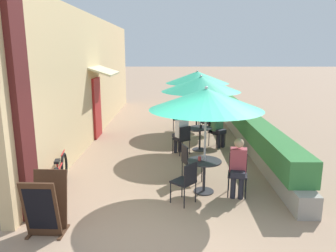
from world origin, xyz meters
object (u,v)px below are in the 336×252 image
at_px(patio_umbrella_near, 206,99).
at_px(cafe_chair_far_right, 178,118).
at_px(seated_patron_mid_right, 181,131).
at_px(bicycle_leaning, 61,174).
at_px(seated_patron_mid_left, 218,126).
at_px(cafe_chair_mid_right, 183,138).
at_px(coffee_cup_far, 197,112).
at_px(patio_table_near, 204,170).
at_px(cafe_chair_near_right, 189,160).
at_px(patio_umbrella_mid, 201,84).
at_px(patio_table_mid, 200,134).
at_px(seated_patron_near_left, 238,165).
at_px(cafe_chair_far_back, 209,121).
at_px(cafe_chair_near_back, 186,180).
at_px(cafe_chair_mid_left, 216,130).
at_px(coffee_cup_mid, 201,127).
at_px(cafe_chair_far_left, 203,114).
at_px(menu_board, 46,205).
at_px(patio_table_far, 197,118).
at_px(patio_umbrella_far, 197,77).
at_px(coffee_cup_near, 200,159).
at_px(cafe_chair_near_left, 238,171).

distance_m(patio_umbrella_near, cafe_chair_far_right, 5.81).
relative_size(seated_patron_mid_right, bicycle_leaning, 0.74).
distance_m(seated_patron_mid_left, cafe_chair_mid_right, 1.43).
bearing_deg(coffee_cup_far, patio_table_near, -92.67).
height_order(cafe_chair_near_right, cafe_chair_far_right, same).
distance_m(patio_table_near, cafe_chair_far_right, 5.60).
bearing_deg(patio_umbrella_mid, patio_table_mid, 0.00).
relative_size(seated_patron_near_left, cafe_chair_far_back, 1.44).
distance_m(cafe_chair_near_back, cafe_chair_mid_left, 4.29).
relative_size(patio_umbrella_near, coffee_cup_mid, 26.34).
bearing_deg(bicycle_leaning, cafe_chair_near_back, -22.99).
bearing_deg(cafe_chair_near_back, cafe_chair_far_left, 33.80).
height_order(seated_patron_mid_left, cafe_chair_far_left, seated_patron_mid_left).
relative_size(seated_patron_mid_left, menu_board, 1.22).
distance_m(seated_patron_near_left, patio_table_far, 5.85).
bearing_deg(coffee_cup_mid, cafe_chair_mid_left, 45.10).
height_order(patio_umbrella_mid, cafe_chair_far_back, patio_umbrella_mid).
height_order(seated_patron_near_left, patio_table_far, seated_patron_near_left).
bearing_deg(cafe_chair_far_left, menu_board, 8.23).
xyz_separation_m(patio_umbrella_near, patio_umbrella_far, (0.25, 5.65, 0.00)).
xyz_separation_m(cafe_chair_mid_right, cafe_chair_far_back, (1.04, 2.42, 0.00)).
bearing_deg(coffee_cup_far, patio_table_mid, -92.18).
bearing_deg(coffee_cup_near, patio_table_near, -0.36).
bearing_deg(cafe_chair_near_back, cafe_chair_far_back, 31.01).
height_order(seated_patron_near_left, cafe_chair_mid_left, seated_patron_near_left).
height_order(cafe_chair_mid_left, patio_umbrella_far, patio_umbrella_far).
bearing_deg(coffee_cup_far, cafe_chair_far_back, -48.94).
bearing_deg(cafe_chair_far_back, bicycle_leaning, 113.60).
distance_m(seated_patron_near_left, bicycle_leaning, 3.86).
bearing_deg(cafe_chair_near_back, cafe_chair_near_left, -23.83).
height_order(patio_table_near, cafe_chair_far_back, cafe_chair_far_back).
relative_size(cafe_chair_mid_right, menu_board, 0.85).
relative_size(cafe_chair_far_left, cafe_chair_far_right, 1.00).
distance_m(seated_patron_mid_right, bicycle_leaning, 3.81).
bearing_deg(patio_umbrella_near, coffee_cup_near, 179.64).
bearing_deg(bicycle_leaning, patio_table_near, -10.92).
relative_size(seated_patron_mid_right, coffee_cup_mid, 13.89).
xyz_separation_m(patio_table_mid, bicycle_leaning, (-3.32, -3.02, -0.15)).
relative_size(cafe_chair_far_right, menu_board, 0.85).
bearing_deg(cafe_chair_near_back, coffee_cup_mid, 32.32).
height_order(bicycle_leaning, menu_board, menu_board).
distance_m(coffee_cup_near, cafe_chair_mid_right, 2.67).
height_order(cafe_chair_near_right, cafe_chair_far_left, same).
bearing_deg(cafe_chair_far_right, patio_table_mid, -74.85).
height_order(cafe_chair_near_back, coffee_cup_mid, cafe_chair_near_back).
relative_size(coffee_cup_mid, cafe_chair_far_right, 0.10).
bearing_deg(patio_umbrella_far, cafe_chair_near_back, -96.10).
bearing_deg(patio_umbrella_near, cafe_chair_far_left, 85.00).
bearing_deg(seated_patron_mid_left, seated_patron_mid_right, -2.86).
relative_size(patio_umbrella_mid, cafe_chair_mid_right, 2.73).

